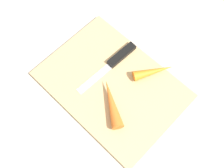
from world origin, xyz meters
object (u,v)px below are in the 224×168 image
Objects in this scene: carrot_long at (112,103)px; carrot_short at (153,71)px; cutting_board at (112,85)px; knife at (118,58)px.

carrot_long is 0.14m from carrot_short.
cutting_board is at bearing -179.98° from carrot_short.
knife is at bearing -21.22° from carrot_long.
cutting_board is 3.34× the size of carrot_short.
carrot_short is (0.10, 0.03, 0.01)m from knife.
knife is at bearing 138.59° from carrot_short.
carrot_long is at bearing -46.49° from cutting_board.
carrot_long is (0.04, -0.04, 0.02)m from cutting_board.
cutting_board is 0.08m from knife.
carrot_short reaches higher than cutting_board.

